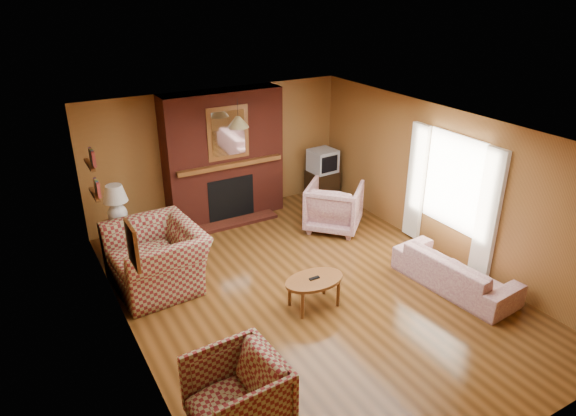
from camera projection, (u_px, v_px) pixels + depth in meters
floor at (310, 291)px, 7.51m from camera, size 6.50×6.50×0.00m
ceiling at (313, 131)px, 6.52m from camera, size 6.50×6.50×0.00m
wall_back at (218, 153)px, 9.59m from camera, size 6.50×0.00×6.50m
wall_front at (511, 354)px, 4.44m from camera, size 6.50×0.00×6.50m
wall_left at (127, 263)px, 5.88m from camera, size 0.00×6.50×6.50m
wall_right at (444, 183)px, 8.15m from camera, size 0.00×6.50×6.50m
fireplace at (224, 157)px, 9.38m from camera, size 2.20×0.82×2.40m
window_right at (451, 192)px, 8.00m from camera, size 0.10×1.85×2.00m
bookshelf at (93, 174)px, 7.22m from camera, size 0.09×0.55×0.71m
botanical_print at (133, 246)px, 5.51m from camera, size 0.05×0.40×0.50m
pendant_light at (238, 122)px, 8.51m from camera, size 0.36×0.36×0.48m
plaid_loveseat at (157, 258)px, 7.48m from camera, size 1.32×1.48×0.91m
plaid_armchair at (237, 396)px, 5.07m from camera, size 0.94×0.91×0.81m
floral_sofa at (455, 271)px, 7.49m from camera, size 0.89×1.90×0.54m
floral_armchair at (334, 206)px, 9.22m from camera, size 1.32×1.32×0.86m
coffee_table at (314, 282)px, 7.01m from camera, size 0.86×0.54×0.45m
side_table at (121, 239)px, 8.37m from camera, size 0.48×0.48×0.59m
table_lamp at (116, 202)px, 8.10m from camera, size 0.39×0.39×0.64m
tv_stand at (322, 185)px, 10.53m from camera, size 0.56×0.51×0.60m
crt_tv at (323, 161)px, 10.31m from camera, size 0.53×0.53×0.45m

